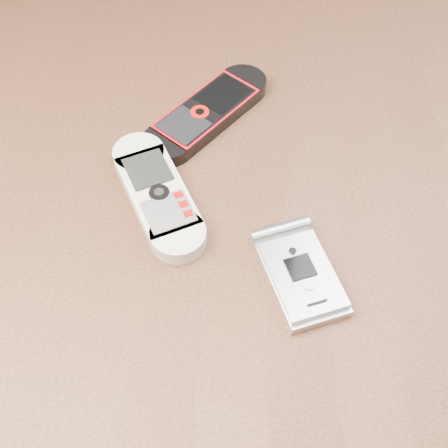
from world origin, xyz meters
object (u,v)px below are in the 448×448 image
at_px(table, 219,288).
at_px(nokia_black_red, 207,113).
at_px(nokia_white, 158,194).
at_px(motorola_razr, 301,274).

height_order(table, nokia_black_red, nokia_black_red).
height_order(table, nokia_white, nokia_white).
relative_size(nokia_white, motorola_razr, 1.47).
distance_m(table, nokia_white, 0.13).
xyz_separation_m(nokia_white, motorola_razr, (0.14, -0.07, -0.00)).
relative_size(table, nokia_black_red, 7.04).
height_order(nokia_white, nokia_black_red, same).
xyz_separation_m(table, nokia_white, (-0.06, 0.03, 0.11)).
distance_m(nokia_black_red, motorola_razr, 0.22).
bearing_deg(motorola_razr, nokia_black_red, 94.66).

